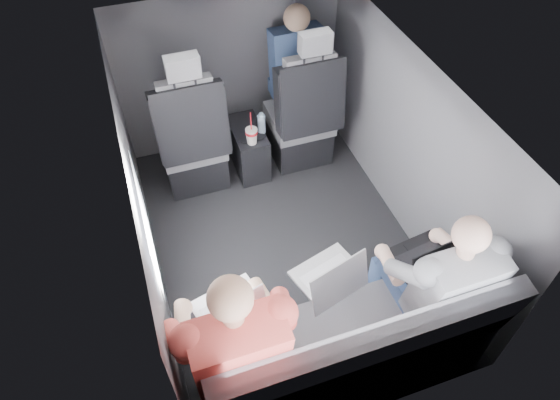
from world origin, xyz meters
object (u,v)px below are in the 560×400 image
object	(u,v)px
center_console	(248,148)
water_bottle	(261,124)
laptop_black	(426,259)
passenger_rear_right	(434,280)
passenger_rear_left	(233,341)
front_seat_left	(192,145)
rear_bench	(347,352)
front_seat_right	(302,121)
soda_cup	(252,135)
laptop_silver	(331,276)
laptop_white	(231,310)
passenger_front_right	(296,65)

from	to	relation	value
center_console	water_bottle	size ratio (longest dim) A/B	2.66
laptop_black	passenger_rear_right	size ratio (longest dim) A/B	0.31
laptop_black	passenger_rear_left	xyz separation A→B (m)	(-1.16, -0.14, 0.02)
front_seat_left	rear_bench	size ratio (longest dim) A/B	0.79
center_console	passenger_rear_left	distance (m)	2.00
front_seat_right	soda_cup	bearing A→B (deg)	-164.53
laptop_black	laptop_silver	bearing A→B (deg)	173.07
center_console	passenger_rear_right	size ratio (longest dim) A/B	0.39
front_seat_right	center_console	world-z (taller)	front_seat_right
front_seat_right	passenger_rear_right	world-z (taller)	front_seat_right
front_seat_right	passenger_rear_left	distance (m)	2.11
center_console	passenger_rear_right	bearing A→B (deg)	-74.11
laptop_white	passenger_front_right	xyz separation A→B (m)	(1.05, 1.89, 0.11)
laptop_white	passenger_rear_right	bearing A→B (deg)	-9.05
front_seat_right	rear_bench	bearing A→B (deg)	-103.31
water_bottle	laptop_white	distance (m)	1.75
front_seat_right	rear_bench	xyz separation A→B (m)	(-0.45, -1.90, -0.09)
soda_cup	water_bottle	xyz separation A→B (m)	(0.11, 0.10, 0.01)
front_seat_left	rear_bench	distance (m)	1.96
front_seat_right	center_console	bearing A→B (deg)	174.93
passenger_rear_left	passenger_front_right	size ratio (longest dim) A/B	1.58
water_bottle	passenger_rear_left	bearing A→B (deg)	-111.72
passenger_rear_right	soda_cup	bearing A→B (deg)	107.70
laptop_white	laptop_silver	xyz separation A→B (m)	(0.57, 0.03, -0.00)
front_seat_right	laptop_black	distance (m)	1.69
water_bottle	passenger_front_right	world-z (taller)	passenger_front_right
rear_bench	center_console	bearing A→B (deg)	90.00
rear_bench	laptop_white	xyz separation A→B (m)	(-0.57, 0.27, 0.33)
rear_bench	soda_cup	size ratio (longest dim) A/B	5.57
laptop_black	passenger_rear_left	distance (m)	1.17
rear_bench	soda_cup	xyz separation A→B (m)	(-0.01, 1.77, 0.16)
center_console	laptop_black	xyz separation A→B (m)	(0.56, -1.71, 0.43)
laptop_white	passenger_front_right	size ratio (longest dim) A/B	0.51
laptop_black	passenger_front_right	world-z (taller)	passenger_front_right
passenger_front_right	water_bottle	bearing A→B (deg)	-143.31
front_seat_right	center_console	xyz separation A→B (m)	(-0.45, 0.04, -0.20)
front_seat_right	laptop_white	world-z (taller)	front_seat_right
passenger_rear_right	passenger_front_right	distance (m)	2.07
front_seat_left	passenger_rear_left	xyz separation A→B (m)	(-0.16, -1.81, 0.26)
laptop_silver	water_bottle	bearing A→B (deg)	86.50
laptop_silver	passenger_rear_right	xyz separation A→B (m)	(0.52, -0.20, -0.00)
front_seat_left	rear_bench	bearing A→B (deg)	-76.69
passenger_rear_right	passenger_front_right	world-z (taller)	passenger_front_right
laptop_black	passenger_rear_right	xyz separation A→B (m)	(-0.03, -0.14, -0.00)
laptop_white	passenger_rear_right	xyz separation A→B (m)	(1.10, -0.17, -0.01)
front_seat_left	passenger_front_right	xyz separation A→B (m)	(0.93, 0.26, 0.35)
laptop_black	soda_cup	bearing A→B (deg)	110.11
soda_cup	front_seat_right	bearing A→B (deg)	15.47
center_console	laptop_white	xyz separation A→B (m)	(-0.57, -1.67, 0.44)
front_seat_left	soda_cup	distance (m)	0.46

